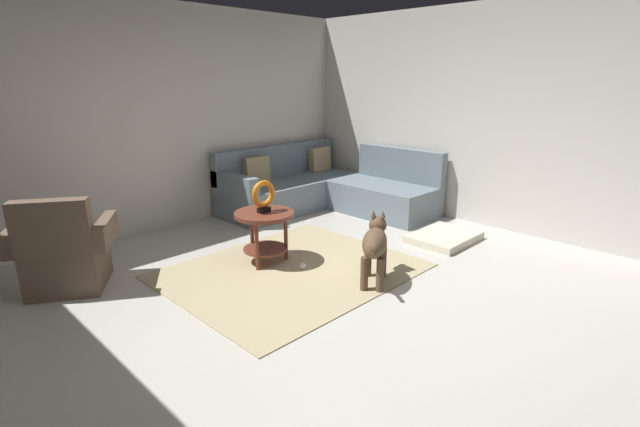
# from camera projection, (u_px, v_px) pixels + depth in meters

# --- Properties ---
(ground_plane) EXTENTS (6.00, 6.00, 0.10)m
(ground_plane) POSITION_uv_depth(u_px,v_px,m) (333.00, 304.00, 3.99)
(ground_plane) COLOR beige
(wall_back) EXTENTS (6.00, 0.12, 2.70)m
(wall_back) POSITION_uv_depth(u_px,v_px,m) (156.00, 119.00, 5.57)
(wall_back) COLOR silver
(wall_back) RESTS_ON ground_plane
(wall_right) EXTENTS (0.12, 6.00, 2.70)m
(wall_right) POSITION_uv_depth(u_px,v_px,m) (499.00, 119.00, 5.59)
(wall_right) COLOR silver
(wall_right) RESTS_ON ground_plane
(area_rug) EXTENTS (2.30, 1.90, 0.01)m
(area_rug) POSITION_uv_depth(u_px,v_px,m) (291.00, 271.00, 4.55)
(area_rug) COLOR tan
(area_rug) RESTS_ON ground_plane
(sectional_couch) EXTENTS (2.20, 2.25, 0.88)m
(sectional_couch) POSITION_uv_depth(u_px,v_px,m) (325.00, 189.00, 6.61)
(sectional_couch) COLOR slate
(sectional_couch) RESTS_ON ground_plane
(armchair) EXTENTS (1.00, 0.93, 0.88)m
(armchair) POSITION_uv_depth(u_px,v_px,m) (65.00, 255.00, 4.08)
(armchair) COLOR brown
(armchair) RESTS_ON ground_plane
(side_table) EXTENTS (0.60, 0.60, 0.54)m
(side_table) POSITION_uv_depth(u_px,v_px,m) (264.00, 224.00, 4.64)
(side_table) COLOR brown
(side_table) RESTS_ON ground_plane
(torus_sculpture) EXTENTS (0.28, 0.08, 0.33)m
(torus_sculpture) POSITION_uv_depth(u_px,v_px,m) (263.00, 196.00, 4.56)
(torus_sculpture) COLOR black
(torus_sculpture) RESTS_ON side_table
(dog_bed_mat) EXTENTS (0.80, 0.60, 0.09)m
(dog_bed_mat) POSITION_uv_depth(u_px,v_px,m) (444.00, 237.00, 5.36)
(dog_bed_mat) COLOR beige
(dog_bed_mat) RESTS_ON ground_plane
(dog) EXTENTS (0.74, 0.51, 0.63)m
(dog) POSITION_uv_depth(u_px,v_px,m) (375.00, 244.00, 4.20)
(dog) COLOR brown
(dog) RESTS_ON ground_plane
(dog_toy_ball) EXTENTS (0.07, 0.07, 0.07)m
(dog_toy_ball) POSITION_uv_depth(u_px,v_px,m) (303.00, 266.00, 4.58)
(dog_toy_ball) COLOR silver
(dog_toy_ball) RESTS_ON ground_plane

